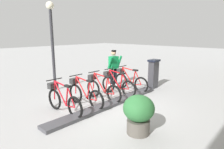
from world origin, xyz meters
TOP-DOWN VIEW (x-y plane):
  - ground_plane at (0.00, 0.00)m, footprint 60.00×60.00m
  - dock_rail_base at (0.00, 0.00)m, footprint 0.44×4.94m
  - payment_kiosk at (0.05, -2.85)m, footprint 0.36×0.52m
  - bike_docked_0 at (0.62, -1.87)m, footprint 1.72×0.54m
  - bike_docked_1 at (0.62, -1.04)m, footprint 1.72×0.54m
  - bike_docked_2 at (0.62, -0.21)m, footprint 1.72×0.54m
  - bike_docked_3 at (0.62, 0.62)m, footprint 1.72×0.54m
  - bike_docked_4 at (0.62, 1.44)m, footprint 1.72×0.54m
  - worker_near_rack at (1.58, -1.92)m, footprint 0.54×0.67m
  - lamp_post at (3.00, 0.29)m, footprint 0.32×0.32m
  - planter_bush at (-1.78, 0.88)m, footprint 0.76×0.76m

SIDE VIEW (x-z plane):
  - ground_plane at x=0.00m, z-range 0.00..0.00m
  - dock_rail_base at x=0.00m, z-range 0.00..0.10m
  - bike_docked_0 at x=0.62m, z-range -0.08..0.94m
  - bike_docked_1 at x=0.62m, z-range -0.08..0.94m
  - bike_docked_2 at x=0.62m, z-range -0.08..0.94m
  - bike_docked_3 at x=0.62m, z-range -0.08..0.94m
  - bike_docked_4 at x=0.62m, z-range -0.08..0.94m
  - planter_bush at x=-1.78m, z-range 0.06..1.03m
  - payment_kiosk at x=0.05m, z-range 0.03..1.31m
  - worker_near_rack at x=1.58m, z-range 0.08..1.74m
  - lamp_post at x=3.00m, z-range 0.59..4.23m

